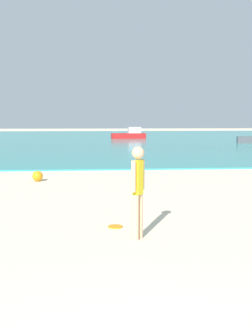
# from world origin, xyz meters

# --- Properties ---
(water) EXTENTS (160.00, 60.00, 0.06)m
(water) POSITION_xyz_m (0.00, 44.99, 0.03)
(water) COLOR teal
(water) RESTS_ON ground
(person_standing) EXTENTS (0.27, 0.33, 1.71)m
(person_standing) POSITION_xyz_m (0.10, 4.98, 0.97)
(person_standing) COLOR #DDAD84
(person_standing) RESTS_ON ground
(frisbee) EXTENTS (0.30, 0.30, 0.03)m
(frisbee) POSITION_xyz_m (-0.26, 5.83, 0.01)
(frisbee) COLOR orange
(frisbee) RESTS_ON ground
(boat_far) EXTENTS (3.98, 1.62, 1.32)m
(boat_far) POSITION_xyz_m (3.58, 43.05, 0.52)
(boat_far) COLOR red
(boat_far) RESTS_ON water
(beach_ball) EXTENTS (0.37, 0.37, 0.37)m
(beach_ball) POSITION_xyz_m (-2.67, 12.15, 0.19)
(beach_ball) COLOR orange
(beach_ball) RESTS_ON ground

